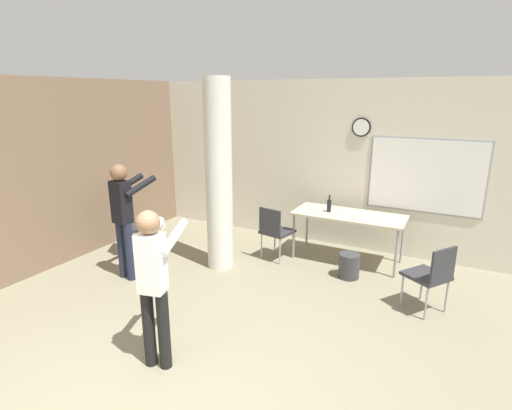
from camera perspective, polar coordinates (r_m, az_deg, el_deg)
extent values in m
cube|color=#7A604C|center=(6.84, -25.53, 4.28)|extent=(0.12, 7.00, 2.80)
cube|color=beige|center=(6.94, 11.28, 5.66)|extent=(8.00, 0.12, 2.80)
cylinder|color=black|center=(6.68, 14.81, 10.69)|extent=(0.30, 0.03, 0.30)
cylinder|color=white|center=(6.67, 14.78, 10.69)|extent=(0.26, 0.01, 0.25)
cube|color=#99999E|center=(6.63, 23.05, 3.81)|extent=(1.69, 0.01, 1.16)
cube|color=white|center=(6.62, 23.05, 3.79)|extent=(1.63, 0.02, 1.10)
cylinder|color=silver|center=(5.84, -5.34, 4.03)|extent=(0.39, 0.39, 2.80)
cube|color=beige|center=(6.34, 13.11, -1.40)|extent=(1.69, 0.72, 0.03)
cylinder|color=gray|center=(6.42, 5.41, -4.45)|extent=(0.04, 0.04, 0.74)
cylinder|color=gray|center=(6.05, 19.38, -6.59)|extent=(0.04, 0.04, 0.74)
cylinder|color=gray|center=(6.95, 7.30, -2.92)|extent=(0.04, 0.04, 0.74)
cylinder|color=gray|center=(6.61, 20.19, -4.79)|extent=(0.04, 0.04, 0.74)
cylinder|color=black|center=(6.37, 10.40, -0.14)|extent=(0.07, 0.07, 0.19)
cylinder|color=black|center=(6.33, 10.46, 1.04)|extent=(0.03, 0.03, 0.08)
cylinder|color=#38383D|center=(5.95, 13.15, -8.44)|extent=(0.30, 0.30, 0.36)
cube|color=#2D2D33|center=(6.37, 3.08, -3.81)|extent=(0.52, 0.52, 0.04)
cube|color=#2D2D33|center=(6.14, 1.99, -2.37)|extent=(0.39, 0.11, 0.40)
cylinder|color=#99999E|center=(6.49, 5.28, -5.67)|extent=(0.02, 0.02, 0.43)
cylinder|color=#99999E|center=(6.68, 2.70, -4.98)|extent=(0.02, 0.02, 0.43)
cylinder|color=#99999E|center=(6.22, 3.42, -6.63)|extent=(0.02, 0.02, 0.43)
cylinder|color=#99999E|center=(6.42, 0.79, -5.87)|extent=(0.02, 0.02, 0.43)
cube|color=#2D2D33|center=(6.86, -17.07, -3.06)|extent=(0.61, 0.61, 0.04)
cube|color=#2D2D33|center=(6.84, -18.89, -1.33)|extent=(0.24, 0.35, 0.40)
cylinder|color=#99999E|center=(6.73, -15.73, -5.43)|extent=(0.02, 0.02, 0.43)
cylinder|color=#99999E|center=(7.06, -15.19, -4.39)|extent=(0.02, 0.02, 0.43)
cylinder|color=#99999E|center=(6.81, -18.71, -5.43)|extent=(0.02, 0.02, 0.43)
cylinder|color=#99999E|center=(7.14, -18.03, -4.40)|extent=(0.02, 0.02, 0.43)
cube|color=#2D2D33|center=(5.30, 23.13, -9.27)|extent=(0.61, 0.61, 0.04)
cube|color=#2D2D33|center=(5.10, 25.19, -7.78)|extent=(0.25, 0.35, 0.40)
cylinder|color=#99999E|center=(5.63, 22.61, -10.38)|extent=(0.02, 0.02, 0.43)
cylinder|color=#99999E|center=(5.37, 20.12, -11.39)|extent=(0.02, 0.02, 0.43)
cylinder|color=#99999E|center=(5.44, 25.57, -11.67)|extent=(0.02, 0.02, 0.43)
cylinder|color=#99999E|center=(5.17, 23.14, -12.80)|extent=(0.02, 0.02, 0.43)
cylinder|color=#1E2338|center=(5.93, -17.60, -6.40)|extent=(0.12, 0.12, 0.84)
cylinder|color=#1E2338|center=(6.05, -18.59, -6.03)|extent=(0.12, 0.12, 0.84)
cube|color=black|center=(5.77, -18.70, 0.41)|extent=(0.27, 0.22, 0.59)
sphere|color=brown|center=(5.68, -19.06, 4.41)|extent=(0.23, 0.23, 0.23)
cylinder|color=black|center=(5.76, -16.19, 2.58)|extent=(0.15, 0.53, 0.24)
cylinder|color=black|center=(5.97, -17.84, 2.88)|extent=(0.15, 0.53, 0.24)
cylinder|color=black|center=(4.07, -13.03, -17.04)|extent=(0.12, 0.12, 0.80)
cylinder|color=black|center=(4.14, -15.06, -16.59)|extent=(0.12, 0.12, 0.80)
cube|color=white|center=(3.79, -14.74, -8.05)|extent=(0.27, 0.23, 0.57)
sphere|color=#997051|center=(3.65, -15.16, -2.41)|extent=(0.22, 0.22, 0.22)
cylinder|color=white|center=(3.85, -11.63, -4.52)|extent=(0.19, 0.51, 0.23)
cylinder|color=white|center=(3.96, -14.97, -4.14)|extent=(0.19, 0.51, 0.23)
cube|color=white|center=(4.15, -13.46, -3.11)|extent=(0.06, 0.13, 0.04)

